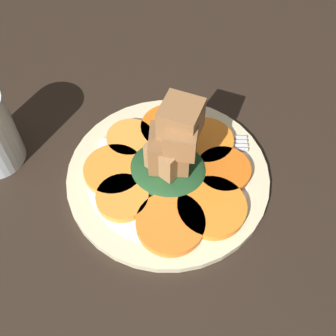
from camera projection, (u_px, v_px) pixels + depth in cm
name	position (u px, v px, depth cm)	size (l,w,h in cm)	color
table_slab	(168.00, 182.00, 53.95)	(120.00, 120.00, 2.00)	black
plate	(168.00, 175.00, 52.71)	(25.18, 25.18, 1.05)	beige
carrot_slice_0	(122.00, 198.00, 49.55)	(6.25, 6.25, 1.03)	orange
carrot_slice_1	(171.00, 223.00, 47.60)	(7.92, 7.92, 1.03)	orange
carrot_slice_2	(212.00, 207.00, 48.81)	(8.12, 8.12, 1.03)	orange
carrot_slice_3	(224.00, 170.00, 51.83)	(6.73, 6.73, 1.03)	orange
carrot_slice_4	(205.00, 141.00, 54.46)	(7.46, 7.46, 1.03)	orange
carrot_slice_5	(170.00, 128.00, 55.76)	(7.85, 7.85, 1.03)	orange
carrot_slice_6	(130.00, 139.00, 54.72)	(6.07, 6.07, 1.03)	#F99438
carrot_slice_7	(114.00, 170.00, 51.82)	(7.45, 7.45, 1.03)	orange
center_pile	(170.00, 151.00, 49.09)	(9.53, 8.58, 10.35)	#1E4723
fork	(178.00, 143.00, 54.72)	(18.89, 6.89, 0.40)	silver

